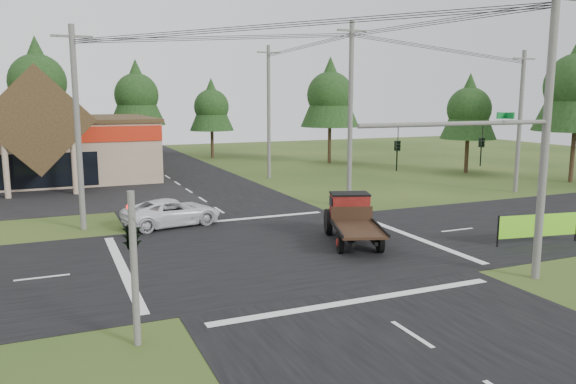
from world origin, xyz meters
TOP-DOWN VIEW (x-y plane):
  - ground at (0.00, 0.00)m, footprint 120.00×120.00m
  - road_ns at (0.00, 0.00)m, footprint 12.00×120.00m
  - road_ew at (0.00, 0.00)m, footprint 120.00×12.00m
  - traffic_signal_mast at (5.82, -7.50)m, footprint 8.12×0.24m
  - traffic_signal_corner at (-7.50, -7.32)m, footprint 0.53×2.48m
  - utility_pole_nr at (7.50, -7.50)m, footprint 2.00×0.30m
  - utility_pole_nw at (-8.00, 8.00)m, footprint 2.00×0.30m
  - utility_pole_ne at (8.00, 8.00)m, footprint 2.00×0.30m
  - utility_pole_far at (22.00, 8.00)m, footprint 2.00×0.30m
  - utility_pole_n at (8.00, 22.00)m, footprint 2.00×0.30m
  - tree_row_c at (-10.00, 41.00)m, footprint 7.28×7.28m
  - tree_row_d at (0.00, 42.00)m, footprint 6.16×6.16m
  - tree_row_e at (8.00, 40.00)m, footprint 5.04×5.04m
  - tree_side_ne at (18.00, 30.00)m, footprint 6.16×6.16m
  - tree_side_e_near at (26.00, 18.00)m, footprint 5.04×5.04m
  - antique_flatbed_truck at (3.62, -0.22)m, footprint 3.80×5.91m
  - roadside_banner at (11.60, -3.74)m, footprint 4.36×0.82m
  - white_pickup at (-3.49, 7.04)m, footprint 5.65×3.38m

SIDE VIEW (x-z plane):
  - ground at x=0.00m, z-range 0.00..0.00m
  - road_ns at x=0.00m, z-range 0.00..0.02m
  - road_ew at x=0.00m, z-range 0.00..0.02m
  - white_pickup at x=-3.49m, z-range 0.00..1.47m
  - roadside_banner at x=11.60m, z-range 0.00..1.50m
  - antique_flatbed_truck at x=3.62m, z-range 0.00..2.31m
  - traffic_signal_corner at x=-7.50m, z-range 1.32..5.72m
  - traffic_signal_mast at x=5.82m, z-range 0.93..7.93m
  - utility_pole_far at x=22.00m, z-range 0.14..10.34m
  - utility_pole_nw at x=-8.00m, z-range 0.14..10.64m
  - utility_pole_nr at x=7.50m, z-range 0.14..11.14m
  - utility_pole_n at x=8.00m, z-range 0.14..11.34m
  - utility_pole_ne at x=8.00m, z-range 0.14..11.64m
  - tree_row_e at x=8.00m, z-range 1.49..10.58m
  - tree_side_e_near at x=26.00m, z-range 1.49..10.58m
  - tree_row_d at x=0.00m, z-range 1.82..12.93m
  - tree_side_ne at x=18.00m, z-range 1.82..12.93m
  - tree_row_c at x=-10.00m, z-range 2.16..15.29m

